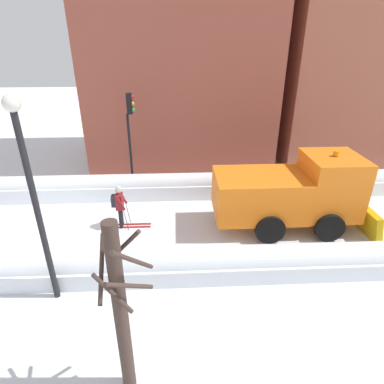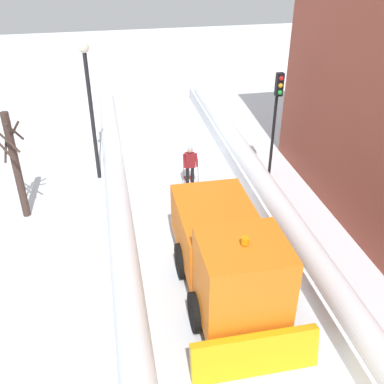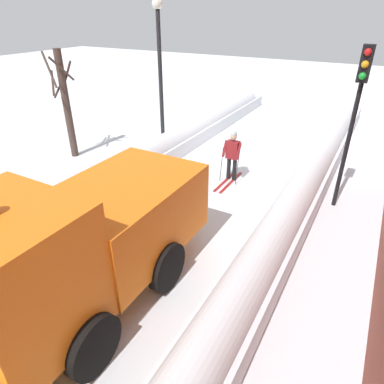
{
  "view_description": "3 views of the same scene",
  "coord_description": "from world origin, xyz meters",
  "px_view_note": "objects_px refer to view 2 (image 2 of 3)",
  "views": [
    {
      "loc": [
        10.91,
        4.88,
        6.88
      ],
      "look_at": [
        -0.84,
        5.48,
        1.17
      ],
      "focal_mm": 30.17,
      "sensor_mm": 36.0,
      "label": 1
    },
    {
      "loc": [
        2.94,
        18.94,
        9.6
      ],
      "look_at": [
        0.37,
        6.18,
        1.75
      ],
      "focal_mm": 42.02,
      "sensor_mm": 36.0,
      "label": 2
    },
    {
      "loc": [
        -4.36,
        12.82,
        5.41
      ],
      "look_at": [
        -1.01,
        6.85,
        1.68
      ],
      "focal_mm": 31.71,
      "sensor_mm": 36.0,
      "label": 3
    }
  ],
  "objects_px": {
    "plow_truck": "(227,255)",
    "street_lamp": "(90,98)",
    "bare_tree_near": "(15,164)",
    "skier": "(190,163)",
    "traffic_light_pole": "(277,107)"
  },
  "relations": [
    {
      "from": "street_lamp",
      "to": "bare_tree_near",
      "type": "distance_m",
      "value": 3.97
    },
    {
      "from": "plow_truck",
      "to": "skier",
      "type": "xyz_separation_m",
      "value": [
        -0.23,
        -6.71,
        -0.48
      ]
    },
    {
      "from": "traffic_light_pole",
      "to": "street_lamp",
      "type": "distance_m",
      "value": 7.46
    },
    {
      "from": "skier",
      "to": "plow_truck",
      "type": "bearing_deg",
      "value": 88.0
    },
    {
      "from": "traffic_light_pole",
      "to": "street_lamp",
      "type": "relative_size",
      "value": 0.8
    },
    {
      "from": "skier",
      "to": "traffic_light_pole",
      "type": "relative_size",
      "value": 0.39
    },
    {
      "from": "plow_truck",
      "to": "skier",
      "type": "bearing_deg",
      "value": -92.0
    },
    {
      "from": "plow_truck",
      "to": "skier",
      "type": "height_order",
      "value": "plow_truck"
    },
    {
      "from": "bare_tree_near",
      "to": "street_lamp",
      "type": "bearing_deg",
      "value": -138.55
    },
    {
      "from": "plow_truck",
      "to": "street_lamp",
      "type": "relative_size",
      "value": 1.04
    },
    {
      "from": "traffic_light_pole",
      "to": "bare_tree_near",
      "type": "xyz_separation_m",
      "value": [
        10.08,
        0.95,
        -1.04
      ]
    },
    {
      "from": "plow_truck",
      "to": "bare_tree_near",
      "type": "distance_m",
      "value": 8.47
    },
    {
      "from": "plow_truck",
      "to": "bare_tree_near",
      "type": "relative_size",
      "value": 1.45
    },
    {
      "from": "traffic_light_pole",
      "to": "bare_tree_near",
      "type": "distance_m",
      "value": 10.18
    },
    {
      "from": "bare_tree_near",
      "to": "plow_truck",
      "type": "bearing_deg",
      "value": 138.64
    }
  ]
}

